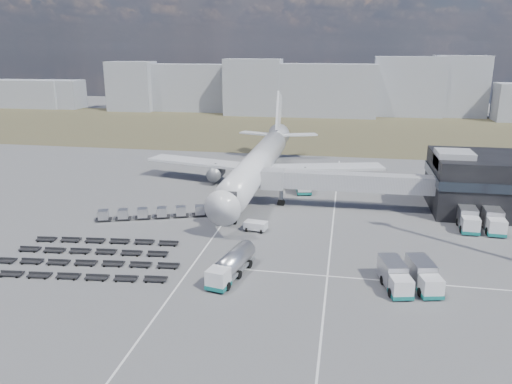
# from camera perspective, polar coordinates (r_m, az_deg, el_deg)

# --- Properties ---
(ground) EXTENTS (420.00, 420.00, 0.00)m
(ground) POSITION_cam_1_polar(r_m,az_deg,el_deg) (74.77, -3.96, -5.97)
(ground) COLOR #565659
(ground) RESTS_ON ground
(grass_strip) EXTENTS (420.00, 90.00, 0.01)m
(grass_strip) POSITION_cam_1_polar(r_m,az_deg,el_deg) (180.06, 4.72, 7.21)
(grass_strip) COLOR #47432A
(grass_strip) RESTS_ON ground
(lane_markings) EXTENTS (47.12, 110.00, 0.01)m
(lane_markings) POSITION_cam_1_polar(r_m,az_deg,el_deg) (75.86, 3.81, -5.63)
(lane_markings) COLOR silver
(lane_markings) RESTS_ON ground
(jet_bridge) EXTENTS (30.30, 3.80, 7.05)m
(jet_bridge) POSITION_cam_1_polar(r_m,az_deg,el_deg) (90.44, 9.02, 1.21)
(jet_bridge) COLOR #939399
(jet_bridge) RESTS_ON ground
(airliner) EXTENTS (51.59, 64.53, 17.62)m
(airliner) POSITION_cam_1_polar(r_m,az_deg,el_deg) (103.46, 0.39, 3.46)
(airliner) COLOR silver
(airliner) RESTS_ON ground
(skyline) EXTENTS (320.67, 22.48, 24.78)m
(skyline) POSITION_cam_1_polar(r_m,az_deg,el_deg) (218.57, 4.72, 11.34)
(skyline) COLOR #9599A3
(skyline) RESTS_ON ground
(fuel_tanker) EXTENTS (4.51, 10.38, 3.26)m
(fuel_tanker) POSITION_cam_1_polar(r_m,az_deg,el_deg) (64.05, -2.84, -8.32)
(fuel_tanker) COLOR silver
(fuel_tanker) RESTS_ON ground
(pushback_tug) EXTENTS (3.79, 2.55, 1.56)m
(pushback_tug) POSITION_cam_1_polar(r_m,az_deg,el_deg) (79.53, -0.03, -3.93)
(pushback_tug) COLOR silver
(pushback_tug) RESTS_ON ground
(catering_truck) EXTENTS (4.07, 7.24, 3.13)m
(catering_truck) POSITION_cam_1_polar(r_m,az_deg,el_deg) (101.09, 5.39, 0.92)
(catering_truck) COLOR silver
(catering_truck) RESTS_ON ground
(service_trucks_near) EXTENTS (7.45, 8.36, 2.91)m
(service_trucks_near) POSITION_cam_1_polar(r_m,az_deg,el_deg) (63.99, 17.11, -9.14)
(service_trucks_near) COLOR silver
(service_trucks_near) RESTS_ON ground
(service_trucks_far) EXTENTS (6.82, 8.04, 3.13)m
(service_trucks_far) POSITION_cam_1_polar(r_m,az_deg,el_deg) (87.68, 24.26, -2.84)
(service_trucks_far) COLOR silver
(service_trucks_far) RESTS_ON ground
(uld_row) EXTENTS (18.23, 7.82, 1.71)m
(uld_row) POSITION_cam_1_polar(r_m,az_deg,el_deg) (86.87, -11.77, -2.35)
(uld_row) COLOR black
(uld_row) RESTS_ON ground
(baggage_dollies) EXTENTS (26.80, 15.64, 0.68)m
(baggage_dollies) POSITION_cam_1_polar(r_m,az_deg,el_deg) (73.23, -18.78, -7.05)
(baggage_dollies) COLOR black
(baggage_dollies) RESTS_ON ground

